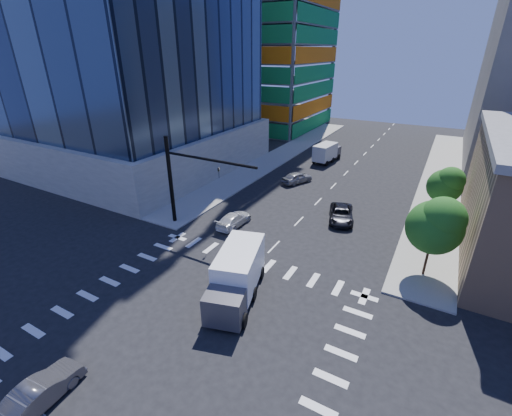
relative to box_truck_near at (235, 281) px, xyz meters
The scene contains 14 objects.
ground 4.49m from the box_truck_near, 101.23° to the right, with size 160.00×160.00×0.00m, color black.
road_markings 4.49m from the box_truck_near, 101.23° to the right, with size 20.00×20.00×0.01m, color silver.
sidewalk_ne 37.76m from the box_truck_near, 71.96° to the left, with size 5.00×60.00×0.15m, color gray.
sidewalk_nw 38.30m from the box_truck_near, 110.37° to the left, with size 5.00×60.00×0.15m, color gray.
construction_building 68.33m from the box_truck_near, 116.03° to the left, with size 25.16×34.50×70.60m.
signal_mast_nw 13.67m from the box_truck_near, 145.72° to the left, with size 10.20×0.40×9.00m.
tree_south 15.65m from the box_truck_near, 39.62° to the left, with size 4.16×4.16×6.82m.
tree_north 25.03m from the box_truck_near, 60.92° to the left, with size 3.54×3.52×5.78m.
car_nb_far 16.56m from the box_truck_near, 79.55° to the left, with size 2.42×5.26×1.46m, color black.
car_sb_near 11.66m from the box_truck_near, 123.27° to the left, with size 1.92×4.72×1.37m, color white.
car_sb_mid 25.25m from the box_truck_near, 102.85° to the left, with size 1.83×4.55×1.55m, color #929298.
car_sb_cross 12.55m from the box_truck_near, 110.43° to the right, with size 1.52×4.37×1.44m, color #535257.
box_truck_near is the anchor object (origin of this frame).
box_truck_far 36.71m from the box_truck_near, 98.24° to the left, with size 3.12×5.99×3.01m.
Camera 1 is at (11.85, -12.61, 16.58)m, focal length 24.00 mm.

